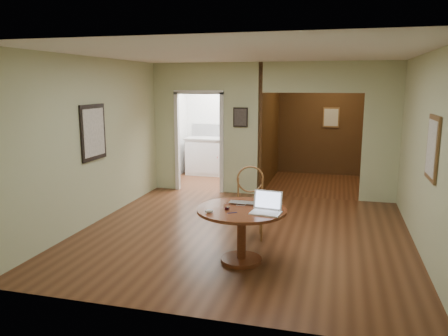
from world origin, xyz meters
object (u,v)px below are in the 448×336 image
(chair, at_px, (250,198))
(closed_laptop, at_px, (242,204))
(dining_table, at_px, (242,222))
(open_laptop, at_px, (267,207))

(chair, relative_size, closed_laptop, 2.90)
(dining_table, distance_m, chair, 0.99)
(chair, xyz_separation_m, closed_laptop, (0.06, -0.83, 0.14))
(dining_table, height_order, closed_laptop, closed_laptop)
(chair, xyz_separation_m, open_laptop, (0.42, -1.06, 0.19))
(open_laptop, bearing_deg, chair, 118.68)
(open_laptop, height_order, closed_laptop, open_laptop)
(chair, distance_m, closed_laptop, 0.84)
(dining_table, relative_size, open_laptop, 2.94)
(dining_table, bearing_deg, chair, 95.00)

